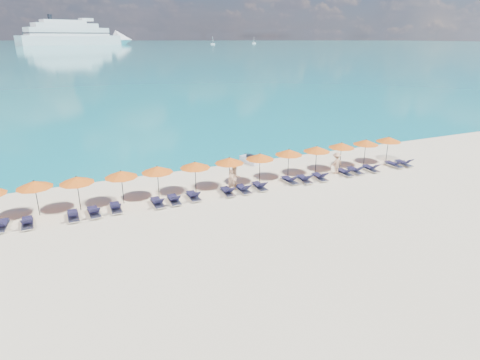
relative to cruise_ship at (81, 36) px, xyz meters
name	(u,v)px	position (x,y,z in m)	size (l,w,h in m)	color
ground	(260,213)	(-22.24, -533.91, -10.53)	(1400.00, 1400.00, 0.00)	beige
sea	(61,44)	(-22.24, 126.09, -10.53)	(1600.00, 1300.00, 0.01)	#1FA9B2
cruise_ship	(81,36)	(0.00, 0.00, 0.00)	(142.35, 79.77, 40.47)	white
sailboat_near	(213,44)	(159.57, -31.47, -9.51)	(5.45, 1.82, 10.00)	white
sailboat_far	(254,43)	(235.15, 1.04, -9.52)	(5.35, 1.78, 9.80)	white
jetski	(250,160)	(-18.35, -524.26, -10.23)	(1.21, 2.18, 0.74)	silver
beachgoer_a	(232,181)	(-22.35, -529.72, -9.74)	(0.57, 0.38, 1.57)	tan
beachgoer_b	(235,178)	(-22.07, -529.69, -9.64)	(0.87, 0.50, 1.78)	tan
beachgoer_c	(336,163)	(-13.34, -529.55, -9.66)	(1.12, 0.52, 1.74)	tan
umbrella_1	(34,184)	(-34.61, -528.74, -8.51)	(2.10, 2.10, 2.28)	black
umbrella_2	(77,180)	(-32.28, -528.93, -8.51)	(2.10, 2.10, 2.28)	black
umbrella_3	(121,174)	(-29.63, -528.90, -8.51)	(2.10, 2.10, 2.28)	black
umbrella_4	(157,169)	(-27.31, -528.87, -8.51)	(2.10, 2.10, 2.28)	black
umbrella_5	(195,165)	(-24.73, -528.95, -8.51)	(2.10, 2.10, 2.28)	black
umbrella_6	(229,160)	(-22.19, -528.93, -8.51)	(2.10, 2.10, 2.28)	black
umbrella_7	(260,156)	(-19.77, -528.92, -8.51)	(2.10, 2.10, 2.28)	black
umbrella_8	(289,152)	(-17.25, -528.76, -8.51)	(2.10, 2.10, 2.28)	black
umbrella_9	(317,149)	(-14.79, -528.85, -8.51)	(2.10, 2.10, 2.28)	black
umbrella_10	(342,145)	(-12.33, -528.72, -8.51)	(2.10, 2.10, 2.28)	black
umbrella_11	(366,142)	(-9.85, -528.71, -8.51)	(2.10, 2.10, 2.28)	black
umbrella_12	(389,139)	(-7.43, -528.72, -8.51)	(2.10, 2.10, 2.28)	black
lounger_1	(1,225)	(-36.54, -529.92, -10.30)	(0.77, 1.75, 0.66)	silver
lounger_2	(27,223)	(-35.21, -530.12, -10.30)	(0.69, 1.72, 0.66)	silver
lounger_3	(73,215)	(-32.76, -530.14, -10.30)	(0.66, 1.72, 0.66)	silver
lounger_4	(94,212)	(-31.58, -530.09, -10.30)	(0.76, 1.75, 0.66)	silver
lounger_5	(116,207)	(-30.27, -529.92, -10.30)	(0.64, 1.71, 0.66)	silver
lounger_6	(158,202)	(-27.71, -530.17, -10.30)	(0.69, 1.72, 0.66)	silver
lounger_7	(174,199)	(-26.62, -530.15, -10.30)	(0.66, 1.71, 0.66)	silver
lounger_8	(193,196)	(-25.27, -530.04, -10.30)	(0.63, 1.70, 0.66)	silver
lounger_9	(228,191)	(-22.86, -530.22, -10.30)	(0.68, 1.72, 0.66)	silver
lounger_10	(243,189)	(-21.68, -530.23, -10.30)	(0.64, 1.71, 0.66)	silver
lounger_11	(260,186)	(-20.38, -530.16, -10.30)	(0.64, 1.71, 0.66)	silver
lounger_12	(290,180)	(-17.76, -529.93, -10.30)	(0.78, 1.75, 0.66)	silver
lounger_13	(304,179)	(-16.65, -530.19, -10.30)	(0.76, 1.75, 0.66)	silver
lounger_14	(320,177)	(-15.32, -530.23, -10.30)	(0.72, 1.73, 0.66)	silver
lounger_15	(345,172)	(-12.89, -530.11, -10.30)	(0.65, 1.71, 0.66)	silver
lounger_16	(355,170)	(-11.82, -530.06, -10.30)	(0.65, 1.71, 0.66)	silver
lounger_17	(371,168)	(-10.36, -530.16, -10.30)	(0.68, 1.72, 0.66)	silver
lounger_18	(394,164)	(-7.83, -530.09, -10.30)	(0.76, 1.75, 0.66)	silver
lounger_19	(404,163)	(-6.84, -530.16, -10.30)	(0.67, 1.72, 0.66)	silver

